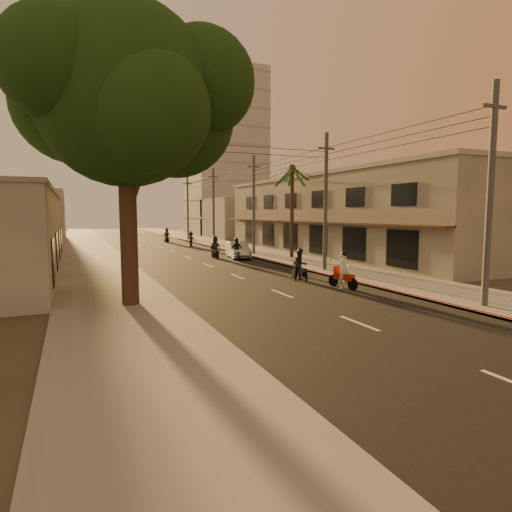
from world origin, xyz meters
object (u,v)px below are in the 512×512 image
at_px(scooter_far_c, 167,236).
at_px(scooter_far_b, 191,240).
at_px(scooter_mid_b, 237,250).
at_px(scooter_far_a, 215,248).
at_px(palm_tree, 292,173).
at_px(scooter_mid_a, 300,266).
at_px(scooter_red, 344,272).
at_px(parked_car, 238,250).
at_px(broadleaf_tree, 134,98).

bearing_deg(scooter_far_c, scooter_far_b, -79.36).
height_order(scooter_mid_b, scooter_far_a, scooter_far_a).
relative_size(palm_tree, scooter_mid_a, 4.36).
distance_m(scooter_red, scooter_far_a, 16.59).
bearing_deg(scooter_far_a, scooter_mid_a, -85.49).
distance_m(scooter_mid_b, parked_car, 1.59).
distance_m(palm_tree, scooter_far_b, 17.30).
bearing_deg(scooter_far_c, broadleaf_tree, -100.01).
bearing_deg(scooter_red, palm_tree, 62.36).
distance_m(scooter_mid_b, scooter_far_c, 23.24).
bearing_deg(scooter_mid_a, palm_tree, 67.17).
xyz_separation_m(scooter_mid_a, scooter_mid_b, (0.31, 11.07, -0.00)).
distance_m(scooter_red, parked_car, 15.73).
bearing_deg(scooter_far_b, scooter_mid_b, -71.09).
bearing_deg(palm_tree, broadleaf_tree, -136.52).
xyz_separation_m(broadleaf_tree, palm_tree, (14.61, 13.86, -1.33)).
bearing_deg(scooter_mid_a, scooter_mid_b, 91.37).
bearing_deg(broadleaf_tree, scooter_mid_a, 18.41).
height_order(scooter_red, scooter_mid_b, scooter_red).
relative_size(scooter_red, scooter_far_b, 1.14).
bearing_deg(scooter_mid_a, scooter_far_a, 96.36).
bearing_deg(palm_tree, scooter_far_a, 156.56).
relative_size(broadleaf_tree, scooter_far_b, 6.90).
relative_size(palm_tree, parked_car, 1.83).
relative_size(broadleaf_tree, scooter_red, 6.07).
relative_size(scooter_mid_b, parked_car, 0.42).
relative_size(scooter_red, scooter_mid_a, 1.06).
relative_size(palm_tree, scooter_mid_b, 4.37).
distance_m(scooter_red, scooter_mid_a, 3.31).
bearing_deg(palm_tree, scooter_mid_b, 175.82).
xyz_separation_m(scooter_far_b, scooter_far_c, (-1.06, 8.19, 0.04)).
xyz_separation_m(scooter_mid_b, scooter_far_a, (-1.10, 2.23, 0.03)).
bearing_deg(palm_tree, scooter_mid_a, -115.79).
distance_m(parked_car, scooter_far_c, 21.85).
xyz_separation_m(scooter_mid_a, scooter_far_a, (-0.79, 13.30, 0.02)).
distance_m(broadleaf_tree, scooter_far_b, 31.81).
xyz_separation_m(scooter_red, parked_car, (0.24, 15.72, -0.17)).
relative_size(scooter_mid_a, scooter_mid_b, 1.00).
height_order(broadleaf_tree, scooter_far_c, broadleaf_tree).
relative_size(scooter_far_a, scooter_far_b, 1.11).
bearing_deg(scooter_mid_b, broadleaf_tree, -118.06).
distance_m(scooter_mid_b, scooter_far_b, 15.03).
height_order(broadleaf_tree, scooter_far_a, broadleaf_tree).
bearing_deg(scooter_far_b, palm_tree, -53.46).
height_order(scooter_mid_a, scooter_far_a, scooter_far_a).
bearing_deg(scooter_far_c, scooter_far_a, -87.27).
bearing_deg(broadleaf_tree, scooter_mid_b, 55.58).
height_order(palm_tree, scooter_far_c, palm_tree).
bearing_deg(scooter_mid_b, scooter_far_b, 95.76).
distance_m(scooter_mid_a, scooter_far_c, 34.30).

